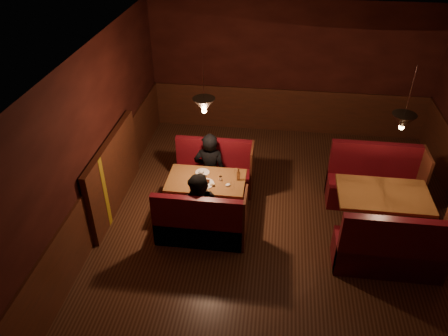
# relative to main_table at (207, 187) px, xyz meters

# --- Properties ---
(room) EXTENTS (6.02, 7.02, 2.92)m
(room) POSITION_rel_main_table_xyz_m (1.02, -0.32, 0.52)
(room) COLOR #3C1E11
(room) RESTS_ON ground
(main_table) EXTENTS (1.29, 0.78, 0.91)m
(main_table) POSITION_rel_main_table_xyz_m (0.00, 0.00, 0.00)
(main_table) COLOR brown
(main_table) RESTS_ON ground
(main_bench_far) EXTENTS (1.42, 0.51, 0.97)m
(main_bench_far) POSITION_rel_main_table_xyz_m (0.02, 0.73, -0.23)
(main_bench_far) COLOR #400C12
(main_bench_far) RESTS_ON ground
(main_bench_near) EXTENTS (1.42, 0.51, 0.97)m
(main_bench_near) POSITION_rel_main_table_xyz_m (0.02, -0.73, -0.23)
(main_bench_near) COLOR #400C12
(main_bench_near) RESTS_ON ground
(second_table) EXTENTS (1.41, 0.90, 0.79)m
(second_table) POSITION_rel_main_table_xyz_m (2.81, -0.15, 0.05)
(second_table) COLOR brown
(second_table) RESTS_ON ground
(second_bench_far) EXTENTS (1.55, 0.58, 1.11)m
(second_bench_far) POSITION_rel_main_table_xyz_m (2.84, 0.69, -0.18)
(second_bench_far) COLOR #400C12
(second_bench_far) RESTS_ON ground
(second_bench_near) EXTENTS (1.55, 0.58, 1.11)m
(second_bench_near) POSITION_rel_main_table_xyz_m (2.84, -0.99, -0.18)
(second_bench_near) COLOR #400C12
(second_bench_near) RESTS_ON ground
(diner_a) EXTENTS (0.58, 0.38, 1.57)m
(diner_a) POSITION_rel_main_table_xyz_m (-0.05, 0.59, 0.25)
(diner_a) COLOR black
(diner_a) RESTS_ON ground
(diner_b) EXTENTS (0.81, 0.67, 1.52)m
(diner_b) POSITION_rel_main_table_xyz_m (0.00, -0.62, 0.23)
(diner_b) COLOR black
(diner_b) RESTS_ON ground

